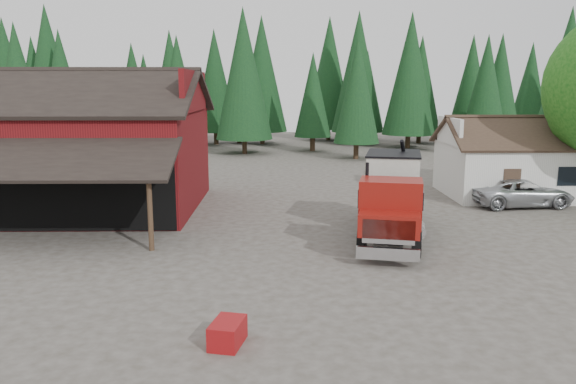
{
  "coord_description": "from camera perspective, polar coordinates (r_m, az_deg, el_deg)",
  "views": [
    {
      "loc": [
        -0.63,
        -18.8,
        6.19
      ],
      "look_at": [
        -0.31,
        4.63,
        1.8
      ],
      "focal_mm": 35.0,
      "sensor_mm": 36.0,
      "label": 1
    }
  ],
  "objects": [
    {
      "name": "farmhouse",
      "position": [
        34.89,
        22.24,
        2.37
      ],
      "size": [
        8.6,
        6.42,
        4.65
      ],
      "color": "silver",
      "rests_on": "ground"
    },
    {
      "name": "near_pine_a",
      "position": [
        51.45,
        -25.73,
        9.8
      ],
      "size": [
        4.4,
        4.4,
        11.4
      ],
      "color": "#382619",
      "rests_on": "ground"
    },
    {
      "name": "ground",
      "position": [
        19.8,
        1.09,
        -7.6
      ],
      "size": [
        120.0,
        120.0,
        0.0
      ],
      "primitive_type": "plane",
      "color": "#433E34",
      "rests_on": "ground"
    },
    {
      "name": "near_pine_d",
      "position": [
        52.92,
        -4.54,
        11.88
      ],
      "size": [
        5.28,
        5.28,
        13.4
      ],
      "color": "#382619",
      "rests_on": "ground"
    },
    {
      "name": "conifer_backdrop",
      "position": [
        61.12,
        -0.2,
        4.79
      ],
      "size": [
        76.0,
        16.0,
        16.0
      ],
      "primitive_type": null,
      "color": "black",
      "rests_on": "ground"
    },
    {
      "name": "equip_box",
      "position": [
        14.15,
        -6.16,
        -14.04
      ],
      "size": [
        0.93,
        1.23,
        0.6
      ],
      "primitive_type": "cube",
      "rotation": [
        0.0,
        0.0,
        -0.22
      ],
      "color": "maroon",
      "rests_on": "ground"
    },
    {
      "name": "near_pine_c",
      "position": [
        50.2,
        26.47,
        10.32
      ],
      "size": [
        4.84,
        4.84,
        12.4
      ],
      "color": "#382619",
      "rests_on": "ground"
    },
    {
      "name": "near_pine_b",
      "position": [
        49.25,
        7.06,
        10.18
      ],
      "size": [
        3.96,
        3.96,
        10.4
      ],
      "color": "#382619",
      "rests_on": "ground"
    },
    {
      "name": "silver_car",
      "position": [
        31.95,
        22.64,
        -0.05
      ],
      "size": [
        5.48,
        2.92,
        1.47
      ],
      "primitive_type": "imported",
      "rotation": [
        0.0,
        0.0,
        1.67
      ],
      "color": "#B9BCC1",
      "rests_on": "ground"
    },
    {
      "name": "red_barn",
      "position": [
        30.72,
        -20.55,
        3.39
      ],
      "size": [
        12.8,
        13.63,
        7.18
      ],
      "color": "maroon",
      "rests_on": "ground"
    },
    {
      "name": "feed_truck",
      "position": [
        23.7,
        10.53,
        -0.17
      ],
      "size": [
        4.11,
        8.97,
        3.92
      ],
      "rotation": [
        0.0,
        0.0,
        -0.22
      ],
      "color": "black",
      "rests_on": "ground"
    }
  ]
}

